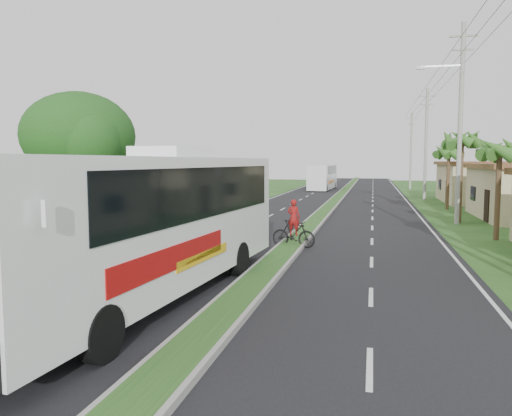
# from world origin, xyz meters

# --- Properties ---
(ground) EXTENTS (180.00, 180.00, 0.00)m
(ground) POSITION_xyz_m (0.00, 0.00, 0.00)
(ground) COLOR #224619
(ground) RESTS_ON ground
(road_asphalt) EXTENTS (14.00, 160.00, 0.02)m
(road_asphalt) POSITION_xyz_m (0.00, 20.00, 0.01)
(road_asphalt) COLOR black
(road_asphalt) RESTS_ON ground
(median_strip) EXTENTS (1.20, 160.00, 0.18)m
(median_strip) POSITION_xyz_m (0.00, 20.00, 0.10)
(median_strip) COLOR gray
(median_strip) RESTS_ON ground
(lane_edge_left) EXTENTS (0.12, 160.00, 0.01)m
(lane_edge_left) POSITION_xyz_m (-6.70, 20.00, 0.00)
(lane_edge_left) COLOR silver
(lane_edge_left) RESTS_ON ground
(lane_edge_right) EXTENTS (0.12, 160.00, 0.01)m
(lane_edge_right) POSITION_xyz_m (6.70, 20.00, 0.00)
(lane_edge_right) COLOR silver
(lane_edge_right) RESTS_ON ground
(shop_far) EXTENTS (8.60, 11.60, 3.82)m
(shop_far) POSITION_xyz_m (14.00, 36.00, 1.93)
(shop_far) COLOR tan
(shop_far) RESTS_ON ground
(palm_verge_b) EXTENTS (2.40, 2.40, 5.05)m
(palm_verge_b) POSITION_xyz_m (9.40, 12.00, 4.36)
(palm_verge_b) COLOR #473321
(palm_verge_b) RESTS_ON ground
(palm_verge_c) EXTENTS (2.40, 2.40, 5.85)m
(palm_verge_c) POSITION_xyz_m (8.80, 19.00, 5.12)
(palm_verge_c) COLOR #473321
(palm_verge_c) RESTS_ON ground
(palm_verge_d) EXTENTS (2.40, 2.40, 5.25)m
(palm_verge_d) POSITION_xyz_m (9.30, 28.00, 4.55)
(palm_verge_d) COLOR #473321
(palm_verge_d) RESTS_ON ground
(shade_tree) EXTENTS (6.30, 6.00, 7.54)m
(shade_tree) POSITION_xyz_m (-12.11, 10.02, 5.03)
(shade_tree) COLOR #473321
(shade_tree) RESTS_ON ground
(utility_pole_b) EXTENTS (3.20, 0.28, 12.00)m
(utility_pole_b) POSITION_xyz_m (8.47, 18.00, 6.26)
(utility_pole_b) COLOR gray
(utility_pole_b) RESTS_ON ground
(utility_pole_c) EXTENTS (1.60, 0.28, 11.00)m
(utility_pole_c) POSITION_xyz_m (8.50, 38.00, 5.67)
(utility_pole_c) COLOR gray
(utility_pole_c) RESTS_ON ground
(utility_pole_d) EXTENTS (1.60, 0.28, 10.50)m
(utility_pole_d) POSITION_xyz_m (8.50, 58.00, 5.42)
(utility_pole_d) COLOR gray
(utility_pole_d) RESTS_ON ground
(coach_bus_main) EXTENTS (3.83, 13.32, 4.25)m
(coach_bus_main) POSITION_xyz_m (-2.36, -1.57, 2.34)
(coach_bus_main) COLOR white
(coach_bus_main) RESTS_ON ground
(coach_bus_far) EXTENTS (2.92, 11.49, 3.32)m
(coach_bus_far) POSITION_xyz_m (-3.10, 53.24, 1.88)
(coach_bus_far) COLOR silver
(coach_bus_far) RESTS_ON ground
(motorcyclist) EXTENTS (2.08, 0.95, 2.16)m
(motorcyclist) POSITION_xyz_m (0.09, 7.62, 0.76)
(motorcyclist) COLOR black
(motorcyclist) RESTS_ON ground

